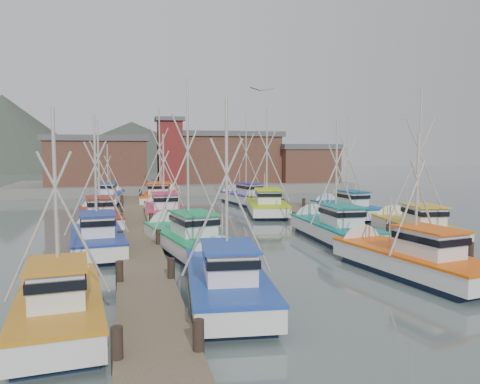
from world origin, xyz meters
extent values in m
plane|color=#536361|center=(0.00, 0.00, 0.00)|extent=(260.00, 260.00, 0.00)
cube|color=brown|center=(-7.00, 4.00, 0.20)|extent=(2.20, 46.00, 0.40)
cylinder|color=black|center=(-8.00, -16.00, 0.45)|extent=(0.30, 0.30, 1.50)
cylinder|color=black|center=(-8.00, -9.00, 0.45)|extent=(0.30, 0.30, 1.50)
cylinder|color=black|center=(-8.00, -2.00, 0.45)|extent=(0.30, 0.30, 1.50)
cylinder|color=black|center=(-8.00, 5.00, 0.45)|extent=(0.30, 0.30, 1.50)
cylinder|color=black|center=(-8.00, 12.00, 0.45)|extent=(0.30, 0.30, 1.50)
cylinder|color=black|center=(-8.00, 19.00, 0.45)|extent=(0.30, 0.30, 1.50)
cylinder|color=black|center=(-8.00, 26.00, 0.45)|extent=(0.30, 0.30, 1.50)
cylinder|color=black|center=(-6.00, -16.00, 0.45)|extent=(0.30, 0.30, 1.50)
cylinder|color=black|center=(-6.00, -9.00, 0.45)|extent=(0.30, 0.30, 1.50)
cylinder|color=black|center=(-6.00, -2.00, 0.45)|extent=(0.30, 0.30, 1.50)
cylinder|color=black|center=(-6.00, 5.00, 0.45)|extent=(0.30, 0.30, 1.50)
cylinder|color=black|center=(-6.00, 12.00, 0.45)|extent=(0.30, 0.30, 1.50)
cylinder|color=black|center=(-6.00, 19.00, 0.45)|extent=(0.30, 0.30, 1.50)
cylinder|color=black|center=(-6.00, 26.00, 0.45)|extent=(0.30, 0.30, 1.50)
cube|color=brown|center=(7.00, 4.00, 0.20)|extent=(2.20, 46.00, 0.40)
cylinder|color=black|center=(6.00, -9.00, 0.45)|extent=(0.30, 0.30, 1.50)
cylinder|color=black|center=(6.00, -2.00, 0.45)|extent=(0.30, 0.30, 1.50)
cylinder|color=black|center=(6.00, 5.00, 0.45)|extent=(0.30, 0.30, 1.50)
cylinder|color=black|center=(6.00, 12.00, 0.45)|extent=(0.30, 0.30, 1.50)
cylinder|color=black|center=(6.00, 19.00, 0.45)|extent=(0.30, 0.30, 1.50)
cylinder|color=black|center=(6.00, 26.00, 0.45)|extent=(0.30, 0.30, 1.50)
cylinder|color=black|center=(8.00, -9.00, 0.45)|extent=(0.30, 0.30, 1.50)
cylinder|color=black|center=(8.00, -2.00, 0.45)|extent=(0.30, 0.30, 1.50)
cylinder|color=black|center=(8.00, 5.00, 0.45)|extent=(0.30, 0.30, 1.50)
cylinder|color=black|center=(8.00, 12.00, 0.45)|extent=(0.30, 0.30, 1.50)
cylinder|color=black|center=(8.00, 19.00, 0.45)|extent=(0.30, 0.30, 1.50)
cylinder|color=black|center=(8.00, 26.00, 0.45)|extent=(0.30, 0.30, 1.50)
cube|color=slate|center=(0.00, 37.00, 0.60)|extent=(44.00, 16.00, 1.20)
cube|color=brown|center=(-11.00, 35.00, 3.95)|extent=(12.00, 8.00, 5.50)
cube|color=#56565B|center=(-11.00, 35.00, 7.05)|extent=(12.72, 8.48, 0.70)
cube|color=brown|center=(6.00, 37.00, 4.30)|extent=(14.00, 9.00, 6.20)
cube|color=#56565B|center=(6.00, 37.00, 7.75)|extent=(14.84, 9.54, 0.70)
cube|color=brown|center=(17.00, 34.00, 3.45)|extent=(8.00, 6.00, 4.50)
cube|color=#56565B|center=(17.00, 34.00, 6.05)|extent=(8.48, 6.36, 0.70)
cube|color=maroon|center=(-2.00, 33.00, 5.20)|extent=(3.00, 3.00, 8.00)
cube|color=#56565B|center=(-2.00, 33.00, 9.45)|extent=(3.60, 3.60, 0.50)
cone|color=#424D40|center=(-40.00, 115.00, 0.00)|extent=(110.00, 110.00, 42.00)
cone|color=#424D40|center=(-5.00, 130.00, 0.00)|extent=(140.00, 140.00, 30.00)
cone|color=#424D40|center=(35.00, 120.00, 0.00)|extent=(90.00, 90.00, 24.00)
cube|color=black|center=(-4.23, -11.20, 0.05)|extent=(3.06, 7.28, 0.70)
cube|color=white|center=(-4.23, -11.20, 0.70)|extent=(3.47, 8.28, 0.80)
cube|color=#1C42A9|center=(-4.23, -11.20, 1.08)|extent=(3.56, 8.36, 0.10)
cone|color=white|center=(-3.79, -7.20, 0.55)|extent=(2.62, 1.37, 2.51)
cube|color=white|center=(-4.33, -12.16, 1.65)|extent=(1.87, 2.57, 1.10)
cube|color=black|center=(-4.33, -12.16, 1.88)|extent=(2.00, 2.82, 0.28)
cube|color=#1C42A9|center=(-4.33, -12.16, 2.24)|extent=(2.13, 3.00, 0.07)
cylinder|color=#B7B3A7|center=(-4.25, -11.36, 4.21)|extent=(0.12, 0.12, 6.21)
cylinder|color=#B7B3A7|center=(-4.76, -11.30, 3.48)|extent=(2.22, 0.32, 4.86)
cylinder|color=#B7B3A7|center=(-3.73, -11.41, 3.48)|extent=(2.22, 0.32, 4.86)
cylinder|color=#B7B3A7|center=(-4.07, -9.76, 2.30)|extent=(0.07, 0.07, 2.24)
cube|color=black|center=(4.36, -9.78, 0.05)|extent=(3.45, 7.33, 0.70)
cube|color=white|center=(4.36, -9.78, 0.70)|extent=(3.93, 8.33, 0.80)
cube|color=#F55907|center=(4.36, -9.78, 1.08)|extent=(4.02, 8.42, 0.10)
cone|color=white|center=(3.68, -5.84, 0.55)|extent=(2.65, 1.51, 2.50)
cube|color=white|center=(4.52, -10.73, 1.65)|extent=(2.00, 2.64, 1.10)
cube|color=black|center=(4.52, -10.73, 1.88)|extent=(2.14, 2.90, 0.28)
cube|color=#F55907|center=(4.52, -10.73, 2.24)|extent=(2.27, 3.07, 0.07)
cylinder|color=#B7B3A7|center=(4.39, -9.94, 3.66)|extent=(0.13, 0.13, 5.11)
cylinder|color=#B7B3A7|center=(3.88, -10.03, 3.06)|extent=(1.83, 0.39, 4.00)
cylinder|color=#B7B3A7|center=(4.89, -9.86, 3.06)|extent=(1.83, 0.39, 4.00)
cylinder|color=#B7B3A7|center=(4.11, -8.36, 2.30)|extent=(0.08, 0.08, 2.23)
cube|color=black|center=(-9.75, -12.54, 0.05)|extent=(2.69, 6.58, 0.70)
cube|color=white|center=(-9.75, -12.54, 0.70)|extent=(3.06, 7.48, 0.80)
cube|color=orange|center=(-9.75, -12.54, 1.08)|extent=(3.14, 7.56, 0.10)
cone|color=white|center=(-10.10, -8.91, 0.55)|extent=(2.37, 1.31, 2.27)
cube|color=white|center=(-9.67, -13.41, 1.65)|extent=(1.67, 2.32, 1.10)
cube|color=black|center=(-9.67, -13.41, 1.88)|extent=(1.79, 2.54, 0.28)
cube|color=orange|center=(-9.67, -13.41, 2.24)|extent=(1.90, 2.70, 0.07)
cylinder|color=#B7B3A7|center=(-9.74, -12.68, 3.92)|extent=(0.12, 0.12, 5.63)
cylinder|color=#B7B3A7|center=(-10.24, -12.73, 3.25)|extent=(2.02, 0.28, 4.41)
cylinder|color=#B7B3A7|center=(-9.24, -12.63, 3.25)|extent=(2.02, 0.28, 4.41)
cylinder|color=#B7B3A7|center=(-9.88, -11.23, 2.30)|extent=(0.07, 0.07, 2.19)
cube|color=black|center=(-4.46, -2.33, 0.05)|extent=(3.82, 7.91, 0.70)
cube|color=white|center=(-4.46, -2.33, 0.70)|extent=(4.34, 8.99, 0.80)
cube|color=#0D9B56|center=(-4.46, -2.33, 1.08)|extent=(4.44, 9.09, 0.10)
cone|color=white|center=(-5.25, 1.90, 0.55)|extent=(2.85, 1.58, 2.69)
cube|color=white|center=(-4.27, -3.35, 1.65)|extent=(2.19, 2.86, 1.10)
cube|color=black|center=(-4.27, -3.35, 1.88)|extent=(2.34, 3.14, 0.28)
cube|color=#0D9B56|center=(-4.27, -3.35, 2.24)|extent=(2.48, 3.33, 0.07)
cylinder|color=#B7B3A7|center=(-4.43, -2.50, 5.17)|extent=(0.14, 0.14, 8.14)
cylinder|color=#B7B3A7|center=(-4.97, -2.60, 4.21)|extent=(2.86, 0.62, 6.35)
cylinder|color=#B7B3A7|center=(-3.88, -2.40, 4.21)|extent=(2.86, 0.62, 6.35)
cylinder|color=#B7B3A7|center=(-4.74, -0.81, 2.30)|extent=(0.08, 0.08, 2.40)
cube|color=black|center=(4.67, -1.34, 0.05)|extent=(2.57, 7.43, 0.70)
cube|color=white|center=(4.67, -1.34, 0.70)|extent=(2.93, 8.45, 0.80)
cube|color=#067A72|center=(4.67, -1.34, 1.08)|extent=(3.01, 8.53, 0.10)
cone|color=white|center=(4.77, 2.85, 0.55)|extent=(2.65, 1.16, 2.62)
cube|color=white|center=(4.65, -2.35, 1.65)|extent=(1.75, 2.55, 1.10)
cube|color=black|center=(4.65, -2.35, 1.88)|extent=(1.87, 2.81, 0.28)
cube|color=#067A72|center=(4.65, -2.35, 2.24)|extent=(1.98, 2.98, 0.07)
cylinder|color=#B7B3A7|center=(4.67, -1.51, 4.16)|extent=(0.12, 0.12, 6.13)
cylinder|color=#B7B3A7|center=(4.13, -1.50, 3.44)|extent=(2.20, 0.14, 4.79)
cylinder|color=#B7B3A7|center=(5.21, -1.52, 3.44)|extent=(2.20, 0.14, 4.79)
cylinder|color=#B7B3A7|center=(4.71, 0.17, 2.30)|extent=(0.07, 0.07, 2.34)
cube|color=black|center=(-9.23, -1.44, 0.05)|extent=(2.85, 7.09, 0.70)
cube|color=white|center=(-9.23, -1.44, 0.70)|extent=(3.24, 8.06, 0.80)
cube|color=navy|center=(-9.23, -1.44, 1.08)|extent=(3.33, 8.14, 0.10)
cone|color=white|center=(-9.58, 2.48, 0.55)|extent=(2.54, 1.31, 2.45)
cube|color=white|center=(-9.15, -2.38, 1.65)|extent=(1.79, 2.49, 1.10)
cube|color=black|center=(-9.15, -2.38, 1.88)|extent=(1.91, 2.73, 0.28)
cube|color=navy|center=(-9.15, -2.38, 2.24)|extent=(2.03, 2.90, 0.07)
cylinder|color=#B7B3A7|center=(-9.22, -1.60, 4.23)|extent=(0.13, 0.13, 6.26)
cylinder|color=#B7B3A7|center=(-9.75, -1.64, 3.50)|extent=(2.25, 0.29, 4.90)
cylinder|color=#B7B3A7|center=(-8.68, -1.55, 3.50)|extent=(2.25, 0.29, 4.90)
cylinder|color=#B7B3A7|center=(-9.36, -0.03, 2.30)|extent=(0.07, 0.07, 2.36)
cube|color=black|center=(9.61, -2.43, 0.05)|extent=(3.25, 7.21, 0.70)
cube|color=white|center=(9.61, -2.43, 0.70)|extent=(3.69, 8.19, 0.80)
cube|color=gold|center=(9.61, -2.43, 1.08)|extent=(3.78, 8.28, 0.10)
cone|color=white|center=(10.17, 1.48, 0.55)|extent=(2.63, 1.44, 2.50)
cube|color=white|center=(9.48, -3.37, 1.65)|extent=(1.93, 2.57, 1.10)
cube|color=black|center=(9.48, -3.37, 1.88)|extent=(2.07, 2.82, 0.28)
cube|color=gold|center=(9.48, -3.37, 2.24)|extent=(2.19, 2.99, 0.07)
cylinder|color=#B7B3A7|center=(9.59, -2.58, 5.17)|extent=(0.13, 0.13, 8.14)
cylinder|color=#B7B3A7|center=(9.06, -2.51, 4.22)|extent=(2.88, 0.49, 6.36)
cylinder|color=#B7B3A7|center=(10.11, -2.66, 4.22)|extent=(2.88, 0.49, 6.36)
cylinder|color=#B7B3A7|center=(9.81, -1.02, 2.30)|extent=(0.08, 0.08, 2.31)
cube|color=black|center=(-4.76, 9.56, 0.05)|extent=(2.54, 7.54, 0.70)
cube|color=white|center=(-4.76, 9.56, 0.70)|extent=(2.88, 8.57, 0.80)
cube|color=#C02750|center=(-4.76, 9.56, 1.08)|extent=(2.97, 8.66, 0.10)
cone|color=white|center=(-4.71, 13.82, 0.55)|extent=(2.68, 1.13, 2.67)
cube|color=white|center=(-4.77, 8.53, 1.65)|extent=(1.75, 2.58, 1.10)
cube|color=black|center=(-4.77, 8.53, 1.88)|extent=(1.87, 2.84, 0.28)
cube|color=#C02750|center=(-4.77, 8.53, 2.24)|extent=(1.98, 3.01, 0.07)
cylinder|color=#B7B3A7|center=(-4.76, 9.38, 3.94)|extent=(0.12, 0.12, 5.68)
cylinder|color=#B7B3A7|center=(-5.30, 9.39, 3.27)|extent=(2.05, 0.11, 4.45)
cylinder|color=#B7B3A7|center=(-4.21, 9.38, 3.27)|extent=(2.05, 0.11, 4.45)
cylinder|color=#B7B3A7|center=(-4.74, 11.09, 2.30)|extent=(0.07, 0.07, 2.38)
cube|color=black|center=(4.21, 11.20, 0.05)|extent=(4.17, 8.49, 0.70)
cube|color=white|center=(4.21, 11.20, 0.70)|extent=(4.74, 9.64, 0.80)
cube|color=#B2DE08|center=(4.21, 11.20, 1.08)|extent=(4.85, 9.75, 0.10)
cone|color=white|center=(5.10, 15.73, 0.55)|extent=(3.04, 1.64, 2.89)
cube|color=white|center=(3.99, 10.11, 1.65)|extent=(2.37, 3.08, 1.10)
cube|color=black|center=(3.99, 10.11, 1.88)|extent=(2.54, 3.37, 0.28)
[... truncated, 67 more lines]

